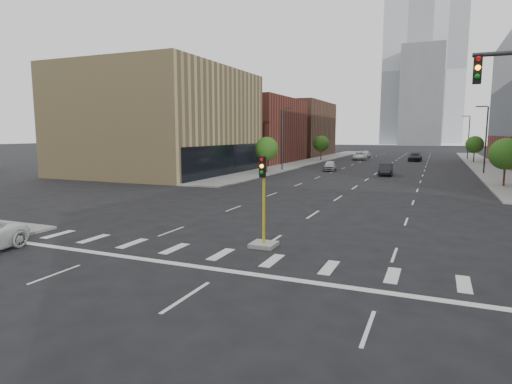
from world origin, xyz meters
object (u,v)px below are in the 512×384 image
Objects in this scene: median_traffic_signal at (263,227)px; car_mid_right at (386,169)px; car_distant at (366,154)px; car_near_left at (330,166)px; car_far_left at (360,156)px; car_deep_right at (415,157)px.

median_traffic_signal is 39.50m from car_mid_right.
car_mid_right is 1.00× the size of car_distant.
car_near_left is 0.74× the size of car_far_left.
car_deep_right is (2.17, 31.92, 0.04)m from car_mid_right.
car_near_left is 27.87m from car_far_left.
car_distant reaches higher than car_near_left.
car_mid_right is 0.80× the size of car_far_left.
car_mid_right reaches higher than car_near_left.
median_traffic_signal is at bearing -84.26° from car_distant.
median_traffic_signal is 0.92× the size of car_distant.
car_far_left is at bearing -177.19° from car_deep_right.
car_near_left is 37.18m from car_distant.
median_traffic_signal is 71.74m from car_far_left.
car_deep_right is at bearing 59.89° from car_near_left.
car_distant is (-10.98, 9.30, -0.01)m from car_deep_right.
car_deep_right reaches higher than car_distant.
car_mid_right is 0.84× the size of car_deep_right.
car_near_left is at bearing 150.83° from car_mid_right.
median_traffic_signal reaches higher than car_distant.
car_far_left is 9.31m from car_distant.
median_traffic_signal reaches higher than car_deep_right.
car_mid_right is (8.39, -4.04, 0.04)m from car_near_left.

